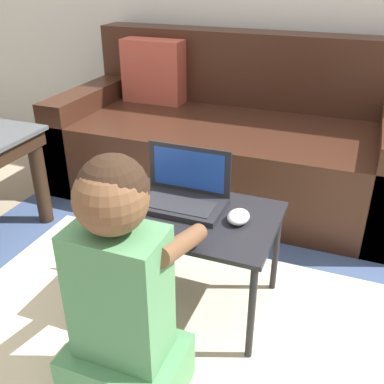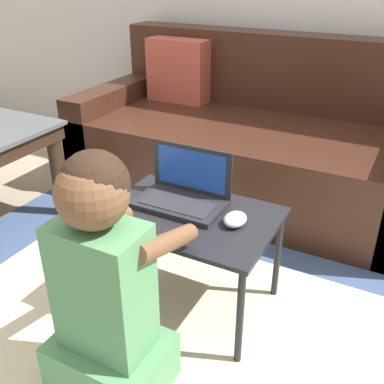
# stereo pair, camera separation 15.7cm
# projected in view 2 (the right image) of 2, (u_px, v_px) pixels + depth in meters

# --- Properties ---
(ground_plane) EXTENTS (16.00, 16.00, 0.00)m
(ground_plane) POSITION_uv_depth(u_px,v_px,m) (156.00, 331.00, 1.60)
(ground_plane) COLOR gray
(area_rug) EXTENTS (2.30, 1.63, 0.01)m
(area_rug) POSITION_uv_depth(u_px,v_px,m) (160.00, 339.00, 1.56)
(area_rug) COLOR #3D517A
(area_rug) RESTS_ON ground_plane
(couch) EXTENTS (1.81, 0.90, 0.82)m
(couch) POSITION_uv_depth(u_px,v_px,m) (249.00, 141.00, 2.48)
(couch) COLOR #381E14
(couch) RESTS_ON ground_plane
(laptop_desk) EXTENTS (0.60, 0.42, 0.39)m
(laptop_desk) POSITION_uv_depth(u_px,v_px,m) (190.00, 225.00, 1.58)
(laptop_desk) COLOR black
(laptop_desk) RESTS_ON ground_plane
(laptop) EXTENTS (0.32, 0.19, 0.20)m
(laptop) POSITION_uv_depth(u_px,v_px,m) (182.00, 195.00, 1.60)
(laptop) COLOR #232328
(laptop) RESTS_ON laptop_desk
(computer_mouse) EXTENTS (0.07, 0.10, 0.04)m
(computer_mouse) POSITION_uv_depth(u_px,v_px,m) (235.00, 219.00, 1.49)
(computer_mouse) COLOR silver
(computer_mouse) RESTS_ON laptop_desk
(person_seated) EXTENTS (0.34, 0.41, 0.78)m
(person_seated) POSITION_uv_depth(u_px,v_px,m) (106.00, 290.00, 1.24)
(person_seated) COLOR #518E5B
(person_seated) RESTS_ON ground_plane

